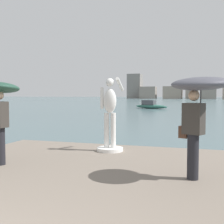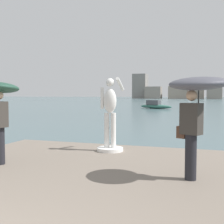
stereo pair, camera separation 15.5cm
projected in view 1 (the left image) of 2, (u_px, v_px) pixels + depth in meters
The scene contains 6 objects.
ground_plane at pixel (185, 109), 40.26m from camera, with size 400.00×400.00×0.00m, color #4C666B.
pier at pixel (30, 217), 4.46m from camera, with size 7.56×10.91×0.40m, color slate.
statue_white_figure at pixel (110, 120), 8.59m from camera, with size 0.76×0.94×2.14m.
onlooker_right at pixel (199, 97), 5.62m from camera, with size 1.49×1.50×2.01m.
boat_far at pixel (151, 106), 42.93m from camera, with size 5.37×3.48×1.21m.
distant_skyline at pixel (187, 89), 143.21m from camera, with size 75.15×13.75×12.51m.
Camera 1 is at (2.47, -1.34, 2.04)m, focal length 47.64 mm.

